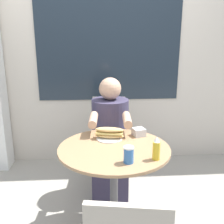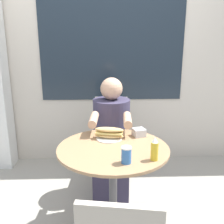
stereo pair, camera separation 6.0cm
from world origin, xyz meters
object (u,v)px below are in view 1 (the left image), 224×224
Objects in this scene: cafe_table at (114,171)px; seated_diner at (110,145)px; diner_chair at (109,130)px; condiment_bottle at (156,149)px; sandwich_on_plate at (109,134)px; drink_cup at (129,155)px.

cafe_table is 0.71× the size of seated_diner.
diner_chair is 1.20m from condiment_bottle.
condiment_bottle is (0.28, -0.38, 0.03)m from sandwich_on_plate.
sandwich_on_plate is (-0.04, -0.77, 0.25)m from diner_chair.
seated_diner is 0.89m from condiment_bottle.
sandwich_on_plate is 2.18× the size of drink_cup.
condiment_bottle is at bearing -39.77° from cafe_table.
diner_chair is 5.63× the size of condiment_bottle.
diner_chair is 3.72× the size of sandwich_on_plate.
seated_diner is 7.36× the size of condiment_bottle.
sandwich_on_plate is 0.42m from drink_cup.
diner_chair is at bearing -87.83° from seated_diner.
cafe_table is 0.92× the size of diner_chair.
drink_cup is 0.69× the size of condiment_bottle.
cafe_table is 0.59m from seated_diner.
seated_diner is 4.86× the size of sandwich_on_plate.
diner_chair is at bearing 101.74° from condiment_bottle.
drink_cup is (0.06, -0.83, 0.29)m from seated_diner.
sandwich_on_plate is 1.51× the size of condiment_bottle.
sandwich_on_plate is at bearing 98.08° from cafe_table.
drink_cup reaches higher than cafe_table.
seated_diner is (0.01, 0.59, -0.05)m from cafe_table.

